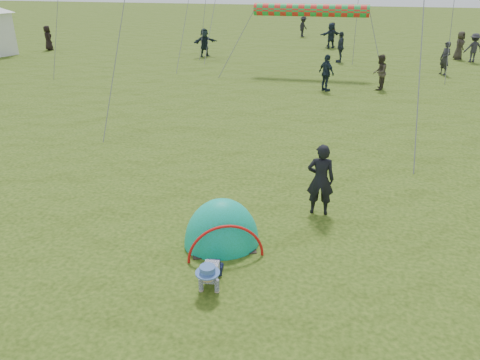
# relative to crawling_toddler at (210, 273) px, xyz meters

# --- Properties ---
(ground) EXTENTS (140.00, 140.00, 0.00)m
(ground) POSITION_rel_crawling_toddler_xyz_m (0.84, 0.24, -0.30)
(ground) COLOR #20370C
(crawling_toddler) EXTENTS (0.62, 0.83, 0.60)m
(crawling_toddler) POSITION_rel_crawling_toddler_xyz_m (0.00, 0.00, 0.00)
(crawling_toddler) COLOR black
(crawling_toddler) RESTS_ON ground
(popup_tent) EXTENTS (1.93, 1.79, 2.02)m
(popup_tent) POSITION_rel_crawling_toddler_xyz_m (-0.16, 1.44, -0.30)
(popup_tent) COLOR #10914D
(popup_tent) RESTS_ON ground
(standing_adult) EXTENTS (0.64, 0.44, 1.70)m
(standing_adult) POSITION_rel_crawling_toddler_xyz_m (1.72, 3.23, 0.55)
(standing_adult) COLOR black
(standing_adult) RESTS_ON ground
(crowd_person_0) EXTENTS (0.69, 0.75, 1.72)m
(crowd_person_0) POSITION_rel_crawling_toddler_xyz_m (7.26, 20.39, 0.56)
(crowd_person_0) COLOR #242327
(crowd_person_0) RESTS_ON ground
(crowd_person_1) EXTENTS (0.88, 0.71, 1.68)m
(crowd_person_1) POSITION_rel_crawling_toddler_xyz_m (1.06, 29.02, 0.54)
(crowd_person_1) COLOR #3D3229
(crowd_person_1) RESTS_ON ground
(crowd_person_2) EXTENTS (0.44, 1.05, 1.79)m
(crowd_person_2) POSITION_rel_crawling_toddler_xyz_m (1.74, 22.91, 0.60)
(crowd_person_2) COLOR #272F3A
(crowd_person_2) RESTS_ON ground
(crowd_person_3) EXTENTS (0.95, 1.20, 1.63)m
(crowd_person_3) POSITION_rel_crawling_toddler_xyz_m (-1.52, 34.01, 0.51)
(crowd_person_3) COLOR black
(crowd_person_3) RESTS_ON ground
(crowd_person_4) EXTENTS (0.92, 0.99, 1.69)m
(crowd_person_4) POSITION_rel_crawling_toddler_xyz_m (8.95, 25.46, 0.55)
(crowd_person_4) COLOR #332D26
(crowd_person_4) RESTS_ON ground
(crowd_person_5) EXTENTS (1.59, 1.42, 1.75)m
(crowd_person_5) POSITION_rel_crawling_toddler_xyz_m (0.96, 28.30, 0.58)
(crowd_person_5) COLOR #1E2837
(crowd_person_5) RESTS_ON ground
(crowd_person_7) EXTENTS (0.78, 0.91, 1.62)m
(crowd_person_7) POSITION_rel_crawling_toddler_xyz_m (3.68, 16.13, 0.51)
(crowd_person_7) COLOR #3B332A
(crowd_person_7) RESTS_ON ground
(crowd_person_8) EXTENTS (0.96, 1.00, 1.67)m
(crowd_person_8) POSITION_rel_crawling_toddler_xyz_m (1.27, 15.33, 0.54)
(crowd_person_8) COLOR #1C2A35
(crowd_person_8) RESTS_ON ground
(crowd_person_9) EXTENTS (1.22, 0.87, 1.70)m
(crowd_person_9) POSITION_rel_crawling_toddler_xyz_m (9.58, 24.62, 0.55)
(crowd_person_9) COLOR #26252B
(crowd_person_9) RESTS_ON ground
(crowd_person_10) EXTENTS (0.95, 0.92, 1.64)m
(crowd_person_10) POSITION_rel_crawling_toddler_xyz_m (-18.12, 23.24, 0.52)
(crowd_person_10) COLOR black
(crowd_person_10) RESTS_ON ground
(crowd_person_11) EXTENTS (1.55, 1.47, 1.75)m
(crowd_person_11) POSITION_rel_crawling_toddler_xyz_m (-6.82, 23.09, 0.58)
(crowd_person_11) COLOR black
(crowd_person_11) RESTS_ON ground
(rainbow_tube_kite) EXTENTS (5.86, 0.64, 0.64)m
(rainbow_tube_kite) POSITION_rel_crawling_toddler_xyz_m (0.11, 19.00, 2.97)
(rainbow_tube_kite) COLOR red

